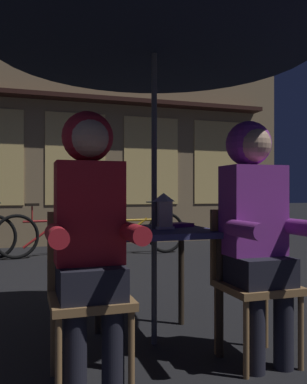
{
  "coord_description": "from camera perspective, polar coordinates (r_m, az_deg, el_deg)",
  "views": [
    {
      "loc": [
        -0.8,
        -2.48,
        0.97
      ],
      "look_at": [
        0.0,
        0.01,
        0.98
      ],
      "focal_mm": 37.94,
      "sensor_mm": 36.0,
      "label": 1
    }
  ],
  "objects": [
    {
      "name": "cafe_table",
      "position": [
        2.63,
        0.1,
        -7.4
      ],
      "size": [
        0.72,
        0.72,
        0.74
      ],
      "color": "navy",
      "rests_on": "ground_plane"
    },
    {
      "name": "bicycle_fourth",
      "position": [
        6.38,
        -2.42,
        -5.73
      ],
      "size": [
        1.68,
        0.21,
        0.84
      ],
      "color": "black",
      "rests_on": "ground_plane"
    },
    {
      "name": "chair_left",
      "position": [
        2.19,
        -9.17,
        -12.83
      ],
      "size": [
        0.4,
        0.4,
        0.87
      ],
      "color": "olive",
      "rests_on": "ground_plane"
    },
    {
      "name": "person_right_hooded",
      "position": [
        2.42,
        14.13,
        -3.07
      ],
      "size": [
        0.45,
        0.56,
        1.4
      ],
      "color": "black",
      "rests_on": "ground_plane"
    },
    {
      "name": "ground_plane",
      "position": [
        2.78,
        0.1,
        -20.55
      ],
      "size": [
        60.0,
        60.0,
        0.0
      ],
      "primitive_type": "plane",
      "color": "black"
    },
    {
      "name": "bicycle_third",
      "position": [
        6.38,
        -14.2,
        -5.73
      ],
      "size": [
        1.67,
        0.31,
        0.84
      ],
      "color": "black",
      "rests_on": "ground_plane"
    },
    {
      "name": "lantern",
      "position": [
        2.61,
        1.44,
        -2.54
      ],
      "size": [
        0.11,
        0.11,
        0.23
      ],
      "color": "white",
      "rests_on": "cafe_table"
    },
    {
      "name": "person_left_hooded",
      "position": [
        2.09,
        -8.94,
        -3.56
      ],
      "size": [
        0.45,
        0.56,
        1.4
      ],
      "color": "black",
      "rests_on": "ground_plane"
    },
    {
      "name": "shopfront_building",
      "position": [
        8.16,
        -16.44,
        14.93
      ],
      "size": [
        10.0,
        0.93,
        6.2
      ],
      "color": "#937A56",
      "rests_on": "ground_plane"
    },
    {
      "name": "chair_right",
      "position": [
        2.52,
        13.44,
        -11.16
      ],
      "size": [
        0.4,
        0.4,
        0.87
      ],
      "color": "olive",
      "rests_on": "ground_plane"
    },
    {
      "name": "book",
      "position": [
        2.78,
        3.27,
        -4.65
      ],
      "size": [
        0.23,
        0.2,
        0.02
      ],
      "primitive_type": "cube",
      "rotation": [
        0.0,
        0.0,
        0.32
      ],
      "color": "#661E7A",
      "rests_on": "cafe_table"
    },
    {
      "name": "patio_umbrella",
      "position": [
        2.82,
        0.1,
        22.51
      ],
      "size": [
        2.1,
        2.1,
        2.31
      ],
      "color": "#4C4C51",
      "rests_on": "ground_plane"
    }
  ]
}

